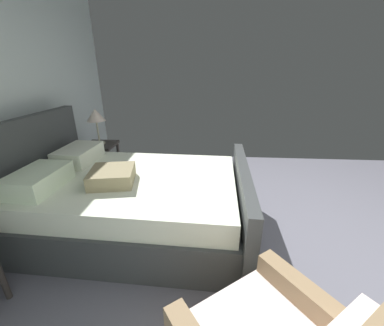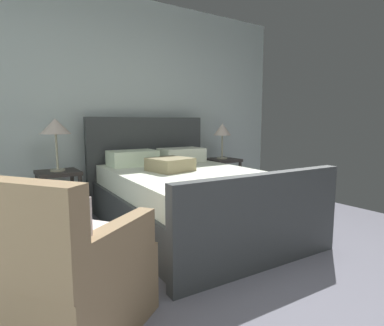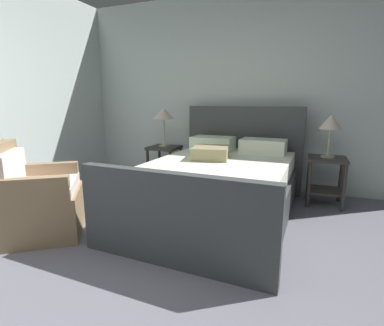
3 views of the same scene
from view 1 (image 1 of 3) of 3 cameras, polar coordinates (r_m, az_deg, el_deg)
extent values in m
cube|color=slate|center=(2.86, 25.01, -16.40)|extent=(4.85, 6.16, 0.02)
cube|color=#3A3E3E|center=(2.72, -12.96, -11.23)|extent=(1.59, 2.18, 0.40)
cube|color=#3A3E3E|center=(3.08, -33.58, -2.10)|extent=(1.64, 0.16, 1.20)
cube|color=#3A3E3E|center=(2.51, 11.74, -9.40)|extent=(1.64, 0.16, 0.76)
cube|color=white|center=(2.57, -13.54, -5.43)|extent=(1.51, 2.11, 0.22)
cube|color=#E3F6D0|center=(2.60, -32.95, -3.39)|extent=(0.57, 0.38, 0.18)
cube|color=white|center=(3.11, -25.50, 1.86)|extent=(0.57, 0.38, 0.18)
cube|color=#948760|center=(2.43, -18.60, -2.97)|extent=(0.47, 0.47, 0.14)
cube|color=#332E2A|center=(3.84, -21.21, 4.03)|extent=(0.44, 0.44, 0.04)
cube|color=#332E2A|center=(3.97, -20.42, -1.46)|extent=(0.40, 0.40, 0.02)
cylinder|color=#332E2A|center=(3.70, -19.08, -1.31)|extent=(0.04, 0.04, 0.56)
cylinder|color=#332E2A|center=(4.02, -17.09, 0.83)|extent=(0.04, 0.04, 0.56)
cylinder|color=#332E2A|center=(3.86, -24.29, -1.10)|extent=(0.04, 0.04, 0.56)
cylinder|color=#332E2A|center=(4.17, -21.97, 0.93)|extent=(0.04, 0.04, 0.56)
cylinder|color=#B7B293|center=(3.83, -21.27, 4.46)|extent=(0.16, 0.16, 0.02)
cylinder|color=#B7B293|center=(3.78, -21.63, 6.96)|extent=(0.02, 0.02, 0.33)
cone|color=beige|center=(3.73, -22.17, 10.67)|extent=(0.26, 0.26, 0.17)
cube|color=#907553|center=(1.54, 26.63, -28.72)|extent=(0.58, 0.46, 0.22)
camera|label=2|loc=(2.13, 79.03, -10.90)|focal=29.63mm
camera|label=3|loc=(3.79, 40.98, 10.69)|focal=27.17mm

